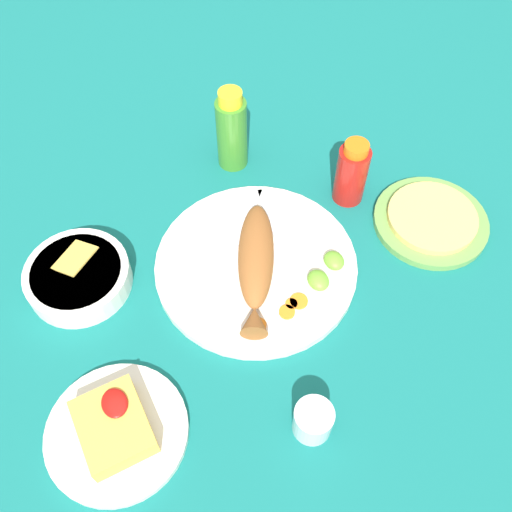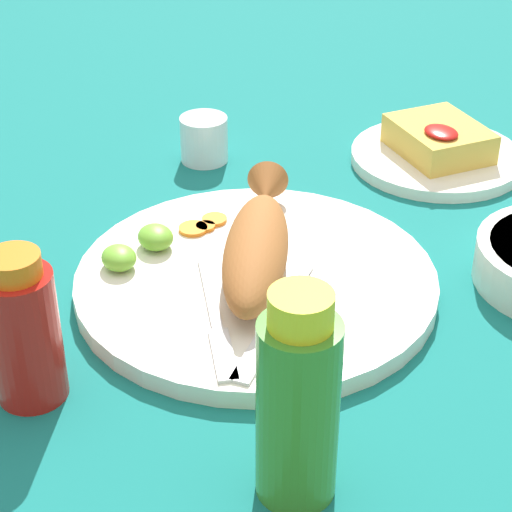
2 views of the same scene
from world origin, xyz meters
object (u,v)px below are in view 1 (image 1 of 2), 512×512
object	(u,v)px
hot_sauce_bottle_red	(352,173)
hot_sauce_bottle_green	(232,131)
side_plate_fries	(117,432)
tortilla_plate	(431,222)
fork_far	(272,223)
fork_near	(245,221)
salt_cup	(313,421)
guacamole_bowl	(78,276)
fried_fish	(256,262)
main_plate	(256,265)

from	to	relation	value
hot_sauce_bottle_red	hot_sauce_bottle_green	bearing A→B (deg)	40.28
side_plate_fries	tortilla_plate	world-z (taller)	same
fork_far	tortilla_plate	distance (m)	0.29
fork_near	salt_cup	bearing A→B (deg)	-147.84
hot_sauce_bottle_red	guacamole_bowl	size ratio (longest dim) A/B	0.77
fried_fish	fork_far	xyz separation A→B (m)	(0.08, -0.07, -0.02)
main_plate	hot_sauce_bottle_green	world-z (taller)	hot_sauce_bottle_green
salt_cup	guacamole_bowl	world-z (taller)	same
hot_sauce_bottle_green	tortilla_plate	size ratio (longest dim) A/B	0.83
main_plate	guacamole_bowl	distance (m)	0.30
side_plate_fries	salt_cup	bearing A→B (deg)	-115.13
main_plate	salt_cup	size ratio (longest dim) A/B	6.02
fried_fish	salt_cup	size ratio (longest dim) A/B	4.27
guacamole_bowl	fork_far	bearing A→B (deg)	-97.65
main_plate	salt_cup	world-z (taller)	salt_cup
salt_cup	guacamole_bowl	distance (m)	0.45
fork_near	guacamole_bowl	distance (m)	0.30
fork_near	tortilla_plate	bearing A→B (deg)	-71.65
tortilla_plate	guacamole_bowl	bearing A→B (deg)	74.55
guacamole_bowl	salt_cup	bearing A→B (deg)	-150.17
side_plate_fries	guacamole_bowl	bearing A→B (deg)	-6.40
hot_sauce_bottle_red	side_plate_fries	distance (m)	0.59
fried_fish	side_plate_fries	distance (m)	0.34
hot_sauce_bottle_red	tortilla_plate	xyz separation A→B (m)	(-0.13, -0.10, -0.06)
fried_fish	fork_far	distance (m)	0.11
fork_far	guacamole_bowl	bearing A→B (deg)	96.53
salt_cup	side_plate_fries	xyz separation A→B (m)	(0.12, 0.26, -0.02)
main_plate	hot_sauce_bottle_green	distance (m)	0.27
fork_far	salt_cup	size ratio (longest dim) A/B	3.17
fried_fish	hot_sauce_bottle_green	bearing A→B (deg)	10.70
fried_fish	fork_far	size ratio (longest dim) A/B	1.35
fried_fish	tortilla_plate	bearing A→B (deg)	-69.25
fried_fish	hot_sauce_bottle_red	distance (m)	0.25
main_plate	guacamole_bowl	world-z (taller)	guacamole_bowl
side_plate_fries	hot_sauce_bottle_green	bearing A→B (deg)	-43.19
salt_cup	hot_sauce_bottle_green	bearing A→B (deg)	-13.80
hot_sauce_bottle_red	guacamole_bowl	world-z (taller)	hot_sauce_bottle_red
hot_sauce_bottle_green	salt_cup	xyz separation A→B (m)	(-0.53, 0.13, -0.06)
hot_sauce_bottle_green	guacamole_bowl	xyz separation A→B (m)	(-0.14, 0.36, -0.06)
fried_fish	side_plate_fries	xyz separation A→B (m)	(-0.15, 0.30, -0.04)
fork_near	hot_sauce_bottle_red	size ratio (longest dim) A/B	1.06
hot_sauce_bottle_red	hot_sauce_bottle_green	world-z (taller)	hot_sauce_bottle_green
hot_sauce_bottle_green	fork_near	bearing A→B (deg)	161.63
fried_fish	guacamole_bowl	size ratio (longest dim) A/B	1.41
guacamole_bowl	fried_fish	bearing A→B (deg)	-114.29
fork_far	guacamole_bowl	world-z (taller)	guacamole_bowl
main_plate	salt_cup	distance (m)	0.29
fried_fish	guacamole_bowl	bearing A→B (deg)	94.14
fork_near	salt_cup	xyz separation A→B (m)	(-0.37, 0.08, 0.00)
hot_sauce_bottle_red	tortilla_plate	world-z (taller)	hot_sauce_bottle_red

